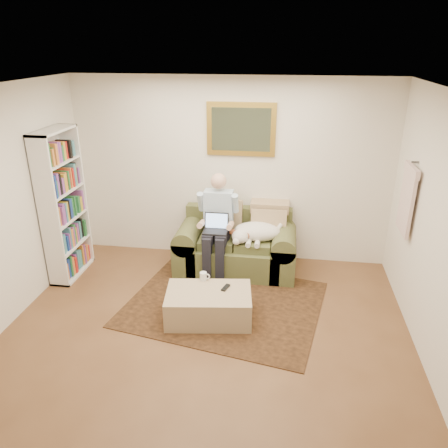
% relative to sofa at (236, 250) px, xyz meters
% --- Properties ---
extents(room_shell, '(4.51, 5.00, 2.61)m').
position_rel_sofa_xyz_m(room_shell, '(-0.15, -1.69, 1.02)').
color(room_shell, brown).
rests_on(room_shell, ground).
extents(rug, '(2.59, 2.22, 0.01)m').
position_rel_sofa_xyz_m(rug, '(-0.03, -0.93, -0.28)').
color(rug, black).
rests_on(rug, room_shell).
extents(sofa, '(1.65, 0.84, 0.99)m').
position_rel_sofa_xyz_m(sofa, '(0.00, 0.00, 0.00)').
color(sofa, '#46532B').
rests_on(sofa, room_shell).
extents(seated_man, '(0.54, 0.78, 1.39)m').
position_rel_sofa_xyz_m(seated_man, '(-0.25, -0.15, 0.41)').
color(seated_man, '#8CB5D8').
rests_on(seated_man, sofa).
extents(laptop, '(0.32, 0.25, 0.23)m').
position_rel_sofa_xyz_m(laptop, '(-0.25, -0.22, 0.44)').
color(laptop, black).
rests_on(laptop, seated_man).
extents(sleeping_dog, '(0.68, 0.43, 0.25)m').
position_rel_sofa_xyz_m(sleeping_dog, '(0.30, -0.08, 0.35)').
color(sleeping_dog, white).
rests_on(sleeping_dog, sofa).
extents(ottoman, '(1.04, 0.74, 0.35)m').
position_rel_sofa_xyz_m(ottoman, '(-0.16, -1.26, -0.11)').
color(ottoman, tan).
rests_on(ottoman, room_shell).
extents(coffee_mug, '(0.08, 0.08, 0.10)m').
position_rel_sofa_xyz_m(coffee_mug, '(-0.27, -0.99, 0.12)').
color(coffee_mug, white).
rests_on(coffee_mug, ottoman).
extents(tv_remote, '(0.09, 0.16, 0.02)m').
position_rel_sofa_xyz_m(tv_remote, '(0.02, -1.14, 0.08)').
color(tv_remote, black).
rests_on(tv_remote, ottoman).
extents(bookshelf, '(0.28, 0.80, 2.00)m').
position_rel_sofa_xyz_m(bookshelf, '(-2.25, -0.45, 0.72)').
color(bookshelf, white).
rests_on(bookshelf, room_shell).
extents(wall_mirror, '(0.94, 0.04, 0.72)m').
position_rel_sofa_xyz_m(wall_mirror, '(0.00, 0.42, 1.62)').
color(wall_mirror, gold).
rests_on(wall_mirror, room_shell).
extents(hanging_shirt, '(0.06, 0.52, 0.90)m').
position_rel_sofa_xyz_m(hanging_shirt, '(2.04, -0.45, 1.07)').
color(hanging_shirt, beige).
rests_on(hanging_shirt, room_shell).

